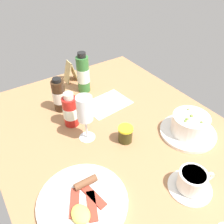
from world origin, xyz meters
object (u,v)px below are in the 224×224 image
(sauce_bottle_red, at_px, (70,111))
(breakfast_plate, at_px, (83,202))
(coffee_cup, at_px, (192,181))
(jam_jar, at_px, (125,134))
(porridge_bowl, at_px, (189,126))
(sauce_bottle_green, at_px, (83,74))
(cutlery_setting, at_px, (106,104))
(menu_card, at_px, (70,72))
(sauce_bottle_brown, at_px, (59,96))
(wine_glass, at_px, (85,111))

(sauce_bottle_red, xyz_separation_m, breakfast_plate, (-0.33, 0.13, -0.05))
(coffee_cup, height_order, jam_jar, coffee_cup)
(porridge_bowl, relative_size, sauce_bottle_green, 1.08)
(breakfast_plate, bearing_deg, cutlery_setting, -40.64)
(coffee_cup, xyz_separation_m, menu_card, (0.76, 0.02, 0.02))
(porridge_bowl, distance_m, sauce_bottle_brown, 0.53)
(coffee_cup, bearing_deg, wine_glass, 22.65)
(sauce_bottle_green, bearing_deg, sauce_bottle_red, 139.73)
(sauce_bottle_green, distance_m, menu_card, 0.12)
(sauce_bottle_brown, relative_size, breakfast_plate, 0.59)
(porridge_bowl, bearing_deg, cutlery_setting, 24.98)
(sauce_bottle_green, bearing_deg, sauce_bottle_brown, 115.90)
(coffee_cup, xyz_separation_m, jam_jar, (0.27, 0.04, -0.00))
(jam_jar, height_order, breakfast_plate, jam_jar)
(jam_jar, xyz_separation_m, breakfast_plate, (-0.14, 0.25, -0.02))
(breakfast_plate, bearing_deg, sauce_bottle_green, -29.05)
(wine_glass, xyz_separation_m, breakfast_plate, (-0.23, 0.14, -0.12))
(jam_jar, bearing_deg, menu_card, -2.94)
(sauce_bottle_green, distance_m, breakfast_plate, 0.59)
(cutlery_setting, relative_size, menu_card, 1.98)
(jam_jar, bearing_deg, coffee_cup, -171.02)
(cutlery_setting, xyz_separation_m, sauce_bottle_red, (-0.03, 0.18, 0.06))
(porridge_bowl, distance_m, menu_card, 0.63)
(wine_glass, relative_size, breakfast_plate, 0.70)
(coffee_cup, xyz_separation_m, sauce_bottle_green, (0.65, 0.00, 0.06))
(sauce_bottle_brown, bearing_deg, breakfast_plate, 163.26)
(cutlery_setting, height_order, wine_glass, wine_glass)
(coffee_cup, bearing_deg, sauce_bottle_brown, 15.38)
(jam_jar, relative_size, sauce_bottle_green, 0.32)
(cutlery_setting, relative_size, sauce_bottle_red, 1.44)
(coffee_cup, bearing_deg, sauce_bottle_red, 19.31)
(sauce_bottle_green, bearing_deg, menu_card, 6.24)
(sauce_bottle_green, relative_size, breakfast_plate, 0.75)
(porridge_bowl, height_order, breakfast_plate, porridge_bowl)
(sauce_bottle_green, height_order, breakfast_plate, sauce_bottle_green)
(wine_glass, distance_m, sauce_bottle_green, 0.32)
(cutlery_setting, bearing_deg, coffee_cup, 177.52)
(coffee_cup, height_order, breakfast_plate, coffee_cup)
(wine_glass, xyz_separation_m, sauce_bottle_green, (0.29, -0.15, -0.04))
(breakfast_plate, bearing_deg, jam_jar, -61.27)
(wine_glass, bearing_deg, menu_card, -18.18)
(coffee_cup, xyz_separation_m, sauce_bottle_red, (0.46, 0.16, 0.03))
(cutlery_setting, distance_m, wine_glass, 0.25)
(jam_jar, xyz_separation_m, sauce_bottle_brown, (0.30, 0.11, 0.04))
(sauce_bottle_red, bearing_deg, jam_jar, -148.25)
(breakfast_plate, bearing_deg, sauce_bottle_red, -21.32)
(porridge_bowl, height_order, sauce_bottle_brown, sauce_bottle_brown)
(sauce_bottle_green, xyz_separation_m, menu_card, (0.12, 0.01, -0.04))
(coffee_cup, relative_size, sauce_bottle_green, 0.68)
(porridge_bowl, distance_m, breakfast_plate, 0.47)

